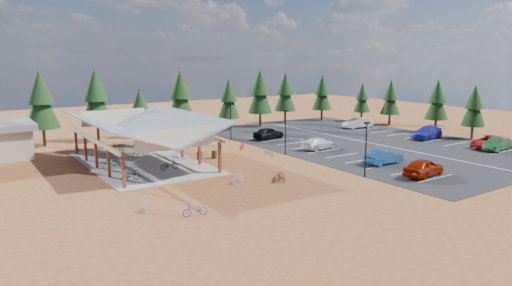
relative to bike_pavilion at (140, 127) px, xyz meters
The scene contains 44 objects.
ground 12.79m from the bike_pavilion, 34.99° to the right, with size 140.00×140.00×0.00m, color brown.
asphalt_lot 29.03m from the bike_pavilion, ahead, with size 27.00×44.00×0.04m, color black.
concrete_pad 3.77m from the bike_pavilion, 90.00° to the left, with size 10.60×18.60×0.10m, color gray.
bike_pavilion is the anchor object (origin of this frame).
lamp_post_0 22.69m from the bike_pavilion, 48.58° to the right, with size 0.50×0.25×5.14m.
lamp_post_1 15.83m from the bike_pavilion, 18.43° to the right, with size 0.50×0.25×5.14m.
lamp_post_2 16.57m from the bike_pavilion, 25.02° to the left, with size 0.50×0.25×5.14m.
trash_bin_0 6.96m from the bike_pavilion, 17.37° to the right, with size 0.60×0.60×0.90m, color #462919.
trash_bin_1 8.42m from the bike_pavilion, 16.66° to the right, with size 0.60×0.60×0.90m, color #462919.
pine_1 17.20m from the bike_pavilion, 113.31° to the left, with size 4.06×4.06×9.45m.
pine_2 15.90m from the bike_pavilion, 90.63° to the left, with size 4.07×4.07×9.49m.
pine_3 16.19m from the bike_pavilion, 70.17° to the left, with size 2.95×2.95×6.88m.
pine_4 18.74m from the bike_pavilion, 52.52° to the left, with size 3.94×3.94×9.18m.
pine_5 23.57m from the bike_pavilion, 36.70° to the left, with size 3.35×3.35×7.81m.
pine_6 29.00m from the bike_pavilion, 30.32° to the left, with size 3.91×3.91×9.12m.
pine_7 34.98m from the bike_pavilion, 27.21° to the left, with size 3.65×3.65×8.49m.
pine_8 40.93m from the bike_pavilion, 21.02° to the left, with size 3.45×3.45×8.05m.
pine_10 43.86m from the bike_pavilion, 14.29° to the right, with size 3.16×3.16×7.35m.
pine_11 43.76m from the bike_pavilion, ahead, with size 3.36×3.36×7.83m.
pine_12 44.10m from the bike_pavilion, ahead, with size 3.15×3.15×7.34m.
pine_13 44.55m from the bike_pavilion, 13.16° to the left, with size 2.87×2.87×6.68m.
bike_0 7.99m from the bike_pavilion, 117.84° to the right, with size 0.60×1.73×0.91m, color black.
bike_1 4.91m from the bike_pavilion, 127.43° to the right, with size 0.49×1.73×1.04m, color #9FA2A7.
bike_2 4.77m from the bike_pavilion, behind, with size 0.59×1.68×0.88m, color navy.
bike_3 6.90m from the bike_pavilion, 96.89° to the left, with size 0.52×1.84×1.10m, color maroon.
bike_4 5.77m from the bike_pavilion, 76.93° to the right, with size 0.61×1.74×0.91m, color black.
bike_5 5.07m from the bike_pavilion, 20.60° to the right, with size 0.44×1.56×0.94m, color #9EA0A6.
bike_6 4.37m from the bike_pavilion, 72.49° to the left, with size 0.62×1.77×0.93m, color navy.
bike_7 8.79m from the bike_pavilion, 70.41° to the left, with size 0.50×1.78×1.07m, color #9B2B0D.
bike_9 16.06m from the bike_pavilion, 108.71° to the right, with size 0.50×1.78×1.07m, color #989CA1.
bike_10 18.30m from the bike_pavilion, 98.55° to the right, with size 0.62×1.77×0.93m, color navy.
bike_11 16.32m from the bike_pavilion, 61.18° to the right, with size 0.42×1.49×0.90m, color maroon.
bike_12 15.96m from the bike_pavilion, 62.40° to the right, with size 0.56×1.59×0.84m, color black.
bike_13 13.44m from the bike_pavilion, 70.81° to the right, with size 0.45×1.61×0.97m, color #9C9EA5.
bike_14 14.19m from the bike_pavilion, 19.27° to the right, with size 0.54×1.54×0.81m, color #212C98.
bike_15 12.83m from the bike_pavilion, ahead, with size 0.45×1.61×0.97m, color maroon.
car_0 28.11m from the bike_pavilion, 45.27° to the right, with size 1.96×4.88×1.66m, color #7C1700.
car_1 25.30m from the bike_pavilion, 35.15° to the right, with size 1.60×4.58×1.51m, color navy.
car_3 21.06m from the bike_pavilion, 13.31° to the right, with size 1.95×4.79×1.39m, color silver.
car_4 20.09m from the bike_pavilion, 12.79° to the left, with size 1.86×4.63×1.58m, color black.
car_5 41.11m from the bike_pavilion, 24.75° to the right, with size 1.62×4.65×1.53m, color #1A4823.
car_6 41.05m from the bike_pavilion, 22.78° to the right, with size 2.57×5.58×1.55m, color maroon.
car_7 38.25m from the bike_pavilion, 11.29° to the right, with size 2.33×5.74×1.67m, color navy.
car_9 37.12m from the bike_pavilion, ahead, with size 1.70×4.88×1.61m, color silver.
Camera 1 is at (-26.02, -38.19, 10.75)m, focal length 32.00 mm.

